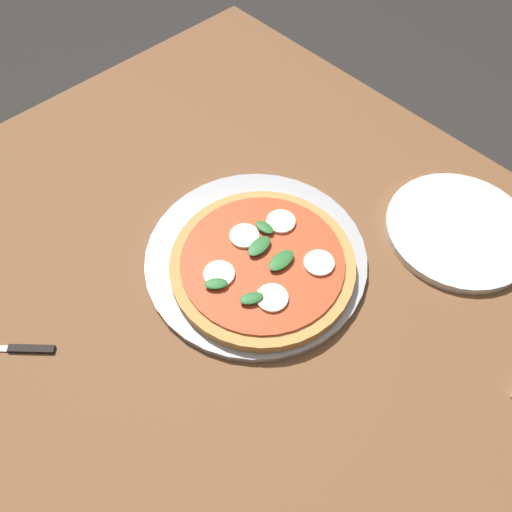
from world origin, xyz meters
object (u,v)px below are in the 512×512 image
object	(u,v)px
pizza	(262,264)
knife	(7,349)
dining_table	(248,305)
serving_tray	(256,257)
plate_white	(459,230)

from	to	relation	value
pizza	knife	distance (m)	0.38
knife	dining_table	bearing A→B (deg)	-111.89
dining_table	serving_tray	bearing A→B (deg)	-77.71
serving_tray	dining_table	bearing A→B (deg)	102.29
dining_table	knife	xyz separation A→B (m)	(0.13, 0.33, 0.11)
serving_tray	knife	world-z (taller)	serving_tray
plate_white	serving_tray	bearing A→B (deg)	56.09
pizza	plate_white	size ratio (longest dim) A/B	1.19
serving_tray	pizza	xyz separation A→B (m)	(-0.02, 0.01, 0.02)
pizza	serving_tray	bearing A→B (deg)	-20.64
dining_table	plate_white	bearing A→B (deg)	-120.88
serving_tray	plate_white	bearing A→B (deg)	-123.91
dining_table	pizza	distance (m)	0.13
plate_white	dining_table	bearing A→B (deg)	59.12
plate_white	knife	size ratio (longest dim) A/B	1.73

